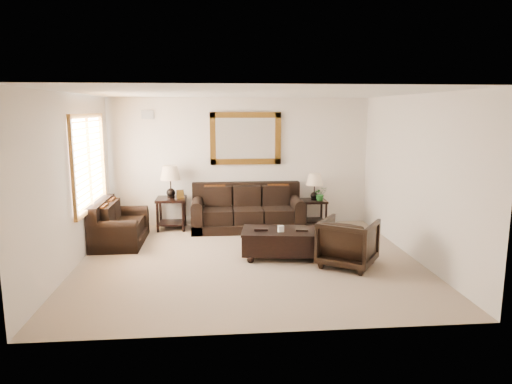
{
  "coord_description": "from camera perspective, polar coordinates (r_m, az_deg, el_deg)",
  "views": [
    {
      "loc": [
        -0.52,
        -7.18,
        2.44
      ],
      "look_at": [
        0.17,
        0.6,
        1.03
      ],
      "focal_mm": 32.0,
      "sensor_mm": 36.0,
      "label": 1
    }
  ],
  "objects": [
    {
      "name": "armchair",
      "position": [
        7.36,
        11.44,
        -5.95
      ],
      "size": [
        1.09,
        1.08,
        0.83
      ],
      "primitive_type": "imported",
      "rotation": [
        0.0,
        0.0,
        2.55
      ],
      "color": "black",
      "rests_on": "floor"
    },
    {
      "name": "loveseat",
      "position": [
        8.85,
        -16.95,
        -4.26
      ],
      "size": [
        0.85,
        1.44,
        0.81
      ],
      "rotation": [
        0.0,
        0.0,
        1.57
      ],
      "color": "black",
      "rests_on": "room"
    },
    {
      "name": "mirror",
      "position": [
        9.69,
        -1.31,
        6.71
      ],
      "size": [
        1.5,
        0.06,
        1.1
      ],
      "color": "#532F10",
      "rests_on": "room"
    },
    {
      "name": "window",
      "position": [
        8.42,
        -20.1,
        3.52
      ],
      "size": [
        0.07,
        1.96,
        1.66
      ],
      "color": "white",
      "rests_on": "room"
    },
    {
      "name": "air_vent",
      "position": [
        9.76,
        -13.4,
        9.4
      ],
      "size": [
        0.25,
        0.02,
        0.18
      ],
      "primitive_type": "cube",
      "color": "#999999",
      "rests_on": "room"
    },
    {
      "name": "potted_plant",
      "position": [
        9.71,
        8.04,
        -0.41
      ],
      "size": [
        0.31,
        0.34,
        0.23
      ],
      "primitive_type": "imported",
      "rotation": [
        0.0,
        0.0,
        0.18
      ],
      "color": "#1E571E",
      "rests_on": "end_table_right"
    },
    {
      "name": "sofa",
      "position": [
        9.49,
        -1.11,
        -2.6
      ],
      "size": [
        2.28,
        0.98,
        0.93
      ],
      "color": "black",
      "rests_on": "room"
    },
    {
      "name": "room",
      "position": [
        7.28,
        -0.93,
        1.6
      ],
      "size": [
        5.51,
        5.01,
        2.71
      ],
      "color": "#826B5A",
      "rests_on": "ground"
    },
    {
      "name": "end_table_right",
      "position": [
        9.77,
        7.29,
        0.03
      ],
      "size": [
        0.51,
        0.51,
        1.12
      ],
      "color": "black",
      "rests_on": "room"
    },
    {
      "name": "coffee_table",
      "position": [
        7.7,
        3.38,
        -6.03
      ],
      "size": [
        1.45,
        0.92,
        0.58
      ],
      "rotation": [
        0.0,
        0.0,
        -0.14
      ],
      "color": "black",
      "rests_on": "room"
    },
    {
      "name": "end_table_left",
      "position": [
        9.52,
        -10.61,
        0.49
      ],
      "size": [
        0.6,
        0.6,
        1.32
      ],
      "color": "black",
      "rests_on": "room"
    }
  ]
}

